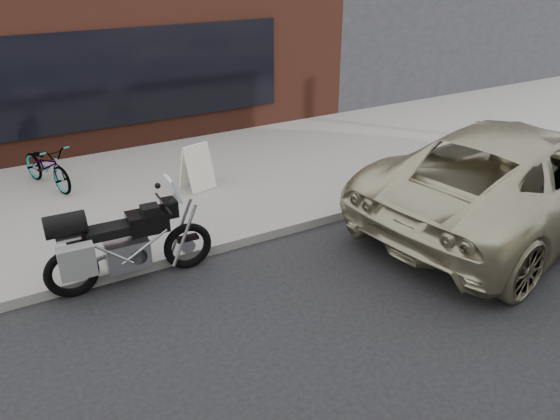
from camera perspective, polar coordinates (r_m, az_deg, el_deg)
ground at (r=6.04m, az=16.73°, el=-19.74°), size 120.00×120.00×0.00m
near_sidewalk at (r=11.06m, az=-9.42°, el=3.61°), size 44.00×6.00×0.15m
storefront at (r=16.84m, az=-25.69°, el=16.87°), size 14.00×10.07×4.50m
motorcycle at (r=7.58m, az=-16.48°, el=-3.49°), size 2.29×0.74×1.45m
minivan at (r=9.74m, az=23.61°, el=3.40°), size 6.41×3.81×1.67m
bicycle_front at (r=10.93m, az=-23.19°, el=4.28°), size 1.05×1.66×0.82m
sandwich_sign at (r=10.13m, az=-8.73°, el=4.54°), size 0.62×0.59×0.84m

